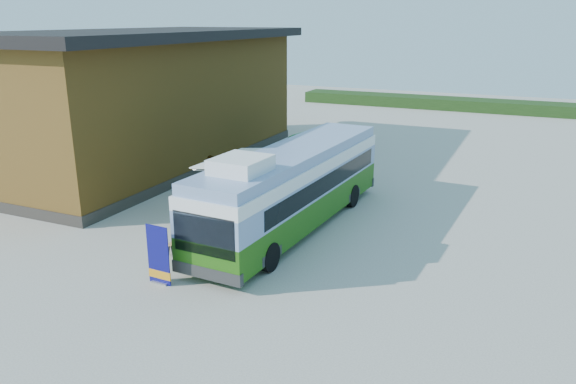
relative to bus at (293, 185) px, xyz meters
The scene contains 10 objects.
ground 4.17m from the bus, 108.43° to the right, with size 100.00×100.00×0.00m, color #BCB7AD.
barn 13.46m from the bus, 151.22° to the left, with size 9.60×21.20×7.50m.
hedge 35.11m from the bus, 78.81° to the left, with size 40.00×3.00×1.00m, color #264419.
bus is the anchor object (origin of this frame).
awning 2.40m from the bus, behind, with size 2.75×4.19×0.51m.
banner 6.66m from the bus, 106.18° to the right, with size 0.86×0.21×1.97m.
picnic_table 4.72m from the bus, 119.04° to the right, with size 1.49×1.37×0.76m.
person_a 5.88m from the bus, 155.14° to the left, with size 0.71×0.46×1.94m, color #999999.
person_b 6.66m from the bus, 111.63° to the left, with size 0.76×0.59×1.57m, color #999999.
slurry_tanker 10.52m from the bus, 106.90° to the left, with size 2.25×5.52×2.06m.
Camera 1 is at (9.78, -15.89, 8.13)m, focal length 35.00 mm.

